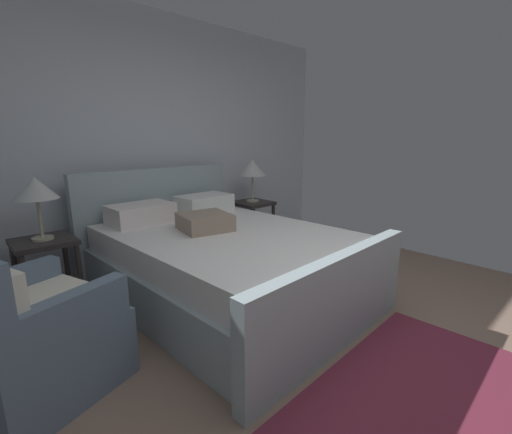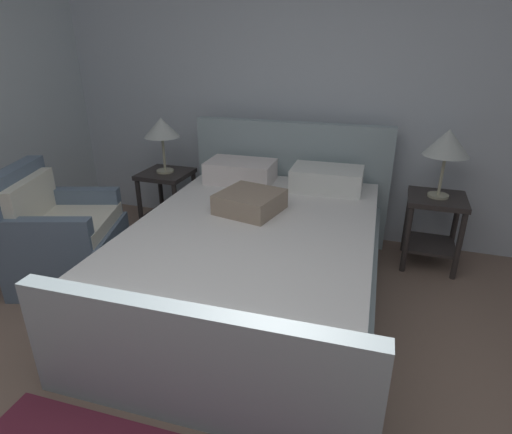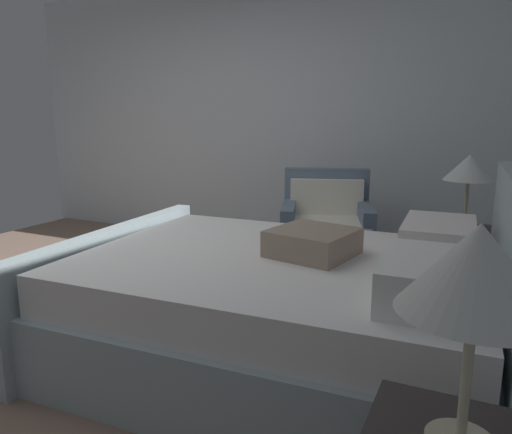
% 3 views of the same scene
% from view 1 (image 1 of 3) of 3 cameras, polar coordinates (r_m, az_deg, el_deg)
% --- Properties ---
extents(ground_plane, '(4.92, 5.38, 0.02)m').
position_cam_1_polar(ground_plane, '(2.47, 19.09, -22.57)').
color(ground_plane, '#84695A').
extents(wall_back, '(5.04, 0.12, 2.70)m').
position_cam_1_polar(wall_back, '(4.06, -16.52, 11.75)').
color(wall_back, silver).
rests_on(wall_back, ground).
extents(bed, '(1.84, 2.38, 1.09)m').
position_cam_1_polar(bed, '(3.08, -5.72, -7.15)').
color(bed, '#9CAFB5').
rests_on(bed, ground).
extents(nightstand_right, '(0.44, 0.44, 0.60)m').
position_cam_1_polar(nightstand_right, '(4.46, -0.58, 0.09)').
color(nightstand_right, '#322C2B').
rests_on(nightstand_right, ground).
extents(table_lamp_right, '(0.34, 0.34, 0.53)m').
position_cam_1_polar(table_lamp_right, '(4.37, -0.59, 8.04)').
color(table_lamp_right, '#B7B293').
rests_on(table_lamp_right, nightstand_right).
extents(nightstand_left, '(0.44, 0.44, 0.60)m').
position_cam_1_polar(nightstand_left, '(3.31, -31.41, -6.46)').
color(nightstand_left, '#322C2B').
rests_on(nightstand_left, ground).
extents(table_lamp_left, '(0.32, 0.32, 0.50)m').
position_cam_1_polar(table_lamp_left, '(3.18, -32.67, 3.81)').
color(table_lamp_left, '#B7B293').
rests_on(table_lamp_left, nightstand_left).
extents(armchair, '(0.92, 0.92, 0.90)m').
position_cam_1_polar(armchair, '(2.32, -33.43, -16.20)').
color(armchair, slate).
rests_on(armchair, ground).
extents(area_rug, '(1.76, 1.02, 0.01)m').
position_cam_1_polar(area_rug, '(2.30, 25.05, -25.51)').
color(area_rug, maroon).
rests_on(area_rug, ground).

